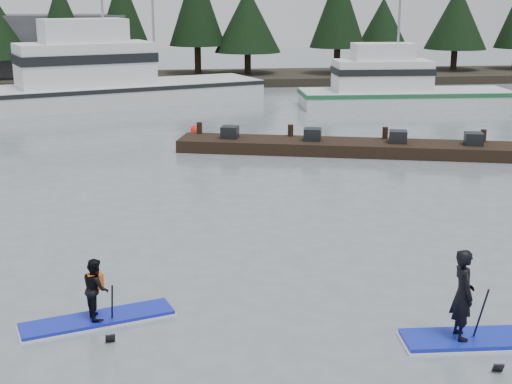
{
  "coord_description": "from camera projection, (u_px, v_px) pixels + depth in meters",
  "views": [
    {
      "loc": [
        -2.43,
        -12.7,
        6.27
      ],
      "look_at": [
        0.0,
        6.0,
        1.1
      ],
      "focal_mm": 50.0,
      "sensor_mm": 36.0,
      "label": 1
    }
  ],
  "objects": [
    {
      "name": "ground",
      "position": [
        295.0,
        325.0,
        14.11
      ],
      "size": [
        160.0,
        160.0,
        0.0
      ],
      "primitive_type": "plane",
      "color": "slate",
      "rests_on": "ground"
    },
    {
      "name": "far_shore",
      "position": [
        195.0,
        78.0,
        54.2
      ],
      "size": [
        70.0,
        8.0,
        0.6
      ],
      "primitive_type": "cube",
      "color": "#2D281E",
      "rests_on": "ground"
    },
    {
      "name": "treeline",
      "position": [
        195.0,
        82.0,
        54.28
      ],
      "size": [
        60.0,
        4.0,
        8.0
      ],
      "primitive_type": null,
      "color": "black",
      "rests_on": "ground"
    },
    {
      "name": "waterfront_building",
      "position": [
        8.0,
        49.0,
        53.79
      ],
      "size": [
        18.0,
        6.0,
        5.0
      ],
      "primitive_type": "cube",
      "color": "#4C4C51",
      "rests_on": "ground"
    },
    {
      "name": "fishing_boat_large",
      "position": [
        112.0,
        92.0,
        42.84
      ],
      "size": [
        17.68,
        10.18,
        9.7
      ],
      "rotation": [
        0.0,
        0.0,
        0.34
      ],
      "color": "silver",
      "rests_on": "ground"
    },
    {
      "name": "fishing_boat_medium",
      "position": [
        399.0,
        98.0,
        42.15
      ],
      "size": [
        12.47,
        4.04,
        7.64
      ],
      "rotation": [
        0.0,
        0.0,
        -0.04
      ],
      "color": "silver",
      "rests_on": "ground"
    },
    {
      "name": "floating_dock",
      "position": [
        361.0,
        148.0,
        29.47
      ],
      "size": [
        15.18,
        6.1,
        0.51
      ],
      "primitive_type": "cube",
      "rotation": [
        0.0,
        0.0,
        -0.28
      ],
      "color": "black",
      "rests_on": "ground"
    },
    {
      "name": "buoy_b",
      "position": [
        196.0,
        133.0,
        33.93
      ],
      "size": [
        0.52,
        0.52,
        0.52
      ],
      "primitive_type": "sphere",
      "color": "red",
      "rests_on": "ground"
    },
    {
      "name": "buoy_c",
      "position": [
        387.0,
        108.0,
        41.6
      ],
      "size": [
        0.51,
        0.51,
        0.51
      ],
      "primitive_type": "sphere",
      "color": "red",
      "rests_on": "ground"
    },
    {
      "name": "paddleboard_solo",
      "position": [
        97.0,
        301.0,
        14.1
      ],
      "size": [
        3.08,
        1.57,
        1.82
      ],
      "rotation": [
        0.0,
        0.0,
        0.3
      ],
      "color": "#1320B5",
      "rests_on": "ground"
    },
    {
      "name": "paddleboard_duo",
      "position": [
        499.0,
        313.0,
        13.24
      ],
      "size": [
        3.73,
        1.26,
        2.31
      ],
      "rotation": [
        0.0,
        0.0,
        -0.06
      ],
      "color": "#1324B8",
      "rests_on": "ground"
    }
  ]
}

